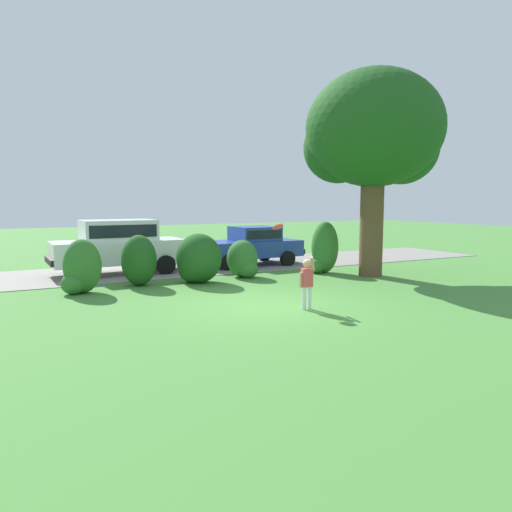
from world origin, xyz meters
The scene contains 12 objects.
ground_plane centered at (0.00, 0.00, 0.00)m, with size 80.00×80.00×0.00m, color #478438.
driveway_strip centered at (0.00, 7.19, 0.01)m, with size 28.00×4.40×0.02m, color gray.
oak_tree_large centered at (5.61, 2.73, 4.79)m, with size 4.84×4.63×6.97m.
shrub_near_tree centered at (-3.84, 3.83, 0.69)m, with size 1.13×0.92×1.53m.
shrub_centre_left centered at (-2.10, 4.30, 0.78)m, with size 1.07×1.08×1.56m.
shrub_centre centered at (-0.32, 3.97, 0.72)m, with size 1.44×1.45×1.56m.
shrub_centre_right centered at (1.46, 4.34, 0.58)m, with size 1.06×1.15×1.26m.
shrub_far_end centered at (4.47, 3.89, 0.86)m, with size 1.10×0.95×1.85m.
parked_sedan centered at (3.01, 6.94, 0.85)m, with size 4.44×2.18×1.56m.
parked_suv centered at (-2.15, 7.00, 1.08)m, with size 4.76×2.23×1.92m.
child_thrower centered at (0.67, -0.78, 0.72)m, with size 0.47×0.23×1.29m.
frisbee centered at (0.32, 0.02, 1.95)m, with size 0.30×0.26×0.19m.
Camera 1 is at (-5.58, -10.25, 2.59)m, focal length 33.69 mm.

